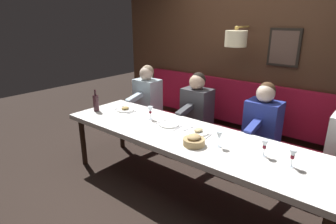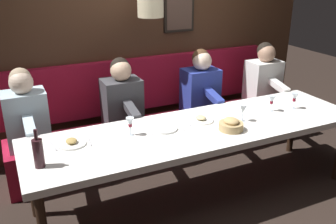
{
  "view_description": "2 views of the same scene",
  "coord_description": "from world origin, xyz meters",
  "px_view_note": "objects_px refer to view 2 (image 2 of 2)",
  "views": [
    {
      "loc": [
        -2.31,
        -1.63,
        1.96
      ],
      "look_at": [
        0.05,
        0.3,
        0.92
      ],
      "focal_mm": 29.77,
      "sensor_mm": 36.0,
      "label": 1
    },
    {
      "loc": [
        -2.69,
        1.59,
        2.13
      ],
      "look_at": [
        0.05,
        0.3,
        0.92
      ],
      "focal_mm": 39.73,
      "sensor_mm": 36.0,
      "label": 2
    }
  ],
  "objects_px": {
    "diner_middle": "(122,97)",
    "wine_glass_3": "(295,98)",
    "bread_bowl": "(231,125)",
    "wine_glass_0": "(130,123)",
    "diner_near": "(201,85)",
    "wine_glass_1": "(243,110)",
    "diner_far": "(25,112)",
    "wine_bottle": "(38,153)",
    "dining_table": "(200,132)",
    "diner_nearest": "(264,76)",
    "wine_glass_2": "(272,100)"
  },
  "relations": [
    {
      "from": "dining_table",
      "to": "wine_glass_1",
      "type": "bearing_deg",
      "value": -96.71
    },
    {
      "from": "wine_glass_2",
      "to": "bread_bowl",
      "type": "bearing_deg",
      "value": 108.92
    },
    {
      "from": "diner_near",
      "to": "wine_glass_0",
      "type": "distance_m",
      "value": 1.38
    },
    {
      "from": "bread_bowl",
      "to": "diner_far",
      "type": "bearing_deg",
      "value": 57.2
    },
    {
      "from": "wine_glass_0",
      "to": "wine_glass_1",
      "type": "xyz_separation_m",
      "value": [
        -0.16,
        -1.07,
        0.0
      ]
    },
    {
      "from": "bread_bowl",
      "to": "wine_bottle",
      "type": "bearing_deg",
      "value": 88.29
    },
    {
      "from": "diner_middle",
      "to": "bread_bowl",
      "type": "xyz_separation_m",
      "value": [
        -1.06,
        -0.67,
        -0.03
      ]
    },
    {
      "from": "diner_near",
      "to": "wine_glass_3",
      "type": "height_order",
      "value": "diner_near"
    },
    {
      "from": "wine_glass_1",
      "to": "bread_bowl",
      "type": "distance_m",
      "value": 0.26
    },
    {
      "from": "wine_glass_1",
      "to": "bread_bowl",
      "type": "bearing_deg",
      "value": 120.15
    },
    {
      "from": "wine_bottle",
      "to": "dining_table",
      "type": "bearing_deg",
      "value": -84.96
    },
    {
      "from": "diner_middle",
      "to": "wine_glass_3",
      "type": "bearing_deg",
      "value": -119.52
    },
    {
      "from": "wine_glass_0",
      "to": "bread_bowl",
      "type": "bearing_deg",
      "value": -108.29
    },
    {
      "from": "wine_glass_1",
      "to": "wine_glass_3",
      "type": "height_order",
      "value": "same"
    },
    {
      "from": "diner_near",
      "to": "wine_glass_1",
      "type": "distance_m",
      "value": 0.94
    },
    {
      "from": "diner_near",
      "to": "wine_glass_2",
      "type": "distance_m",
      "value": 0.91
    },
    {
      "from": "diner_far",
      "to": "wine_glass_2",
      "type": "xyz_separation_m",
      "value": [
        -0.84,
        -2.27,
        0.04
      ]
    },
    {
      "from": "diner_far",
      "to": "diner_nearest",
      "type": "bearing_deg",
      "value": -90.0
    },
    {
      "from": "diner_nearest",
      "to": "bread_bowl",
      "type": "distance_m",
      "value": 1.61
    },
    {
      "from": "wine_glass_1",
      "to": "bread_bowl",
      "type": "relative_size",
      "value": 0.75
    },
    {
      "from": "diner_near",
      "to": "wine_bottle",
      "type": "height_order",
      "value": "diner_near"
    },
    {
      "from": "diner_near",
      "to": "wine_glass_1",
      "type": "height_order",
      "value": "diner_near"
    },
    {
      "from": "wine_bottle",
      "to": "diner_far",
      "type": "bearing_deg",
      "value": -0.22
    },
    {
      "from": "diner_near",
      "to": "diner_far",
      "type": "xyz_separation_m",
      "value": [
        0.0,
        1.93,
        0.0
      ]
    },
    {
      "from": "diner_near",
      "to": "diner_nearest",
      "type": "bearing_deg",
      "value": -90.0
    },
    {
      "from": "wine_glass_3",
      "to": "bread_bowl",
      "type": "bearing_deg",
      "value": 101.01
    },
    {
      "from": "wine_glass_3",
      "to": "diner_nearest",
      "type": "bearing_deg",
      "value": -19.79
    },
    {
      "from": "diner_far",
      "to": "wine_bottle",
      "type": "bearing_deg",
      "value": 179.78
    },
    {
      "from": "diner_far",
      "to": "wine_glass_3",
      "type": "distance_m",
      "value": 2.68
    },
    {
      "from": "wine_glass_0",
      "to": "diner_middle",
      "type": "bearing_deg",
      "value": -13.39
    },
    {
      "from": "diner_middle",
      "to": "wine_bottle",
      "type": "bearing_deg",
      "value": 135.98
    },
    {
      "from": "dining_table",
      "to": "wine_glass_2",
      "type": "distance_m",
      "value": 0.87
    },
    {
      "from": "diner_nearest",
      "to": "wine_glass_0",
      "type": "bearing_deg",
      "value": 110.58
    },
    {
      "from": "diner_middle",
      "to": "bread_bowl",
      "type": "relative_size",
      "value": 3.6
    },
    {
      "from": "wine_glass_0",
      "to": "diner_near",
      "type": "bearing_deg",
      "value": -55.99
    },
    {
      "from": "diner_far",
      "to": "bread_bowl",
      "type": "distance_m",
      "value": 1.95
    },
    {
      "from": "diner_near",
      "to": "wine_glass_1",
      "type": "bearing_deg",
      "value": 175.11
    },
    {
      "from": "diner_far",
      "to": "wine_glass_3",
      "type": "height_order",
      "value": "diner_far"
    },
    {
      "from": "diner_far",
      "to": "diner_near",
      "type": "bearing_deg",
      "value": -90.0
    },
    {
      "from": "diner_far",
      "to": "wine_glass_3",
      "type": "relative_size",
      "value": 4.82
    },
    {
      "from": "diner_far",
      "to": "wine_glass_1",
      "type": "xyz_separation_m",
      "value": [
        -0.93,
        -1.85,
        0.04
      ]
    },
    {
      "from": "wine_glass_2",
      "to": "wine_glass_3",
      "type": "bearing_deg",
      "value": -99.44
    },
    {
      "from": "dining_table",
      "to": "wine_glass_3",
      "type": "bearing_deg",
      "value": -90.09
    },
    {
      "from": "dining_table",
      "to": "bread_bowl",
      "type": "relative_size",
      "value": 14.4
    },
    {
      "from": "bread_bowl",
      "to": "wine_glass_2",
      "type": "bearing_deg",
      "value": -71.08
    },
    {
      "from": "dining_table",
      "to": "diner_middle",
      "type": "height_order",
      "value": "diner_middle"
    },
    {
      "from": "wine_glass_0",
      "to": "diner_far",
      "type": "bearing_deg",
      "value": 45.42
    },
    {
      "from": "wine_glass_3",
      "to": "diner_far",
      "type": "bearing_deg",
      "value": 70.75
    },
    {
      "from": "wine_glass_1",
      "to": "wine_glass_2",
      "type": "relative_size",
      "value": 1.0
    },
    {
      "from": "wine_glass_1",
      "to": "bread_bowl",
      "type": "xyz_separation_m",
      "value": [
        -0.12,
        0.21,
        -0.07
      ]
    }
  ]
}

